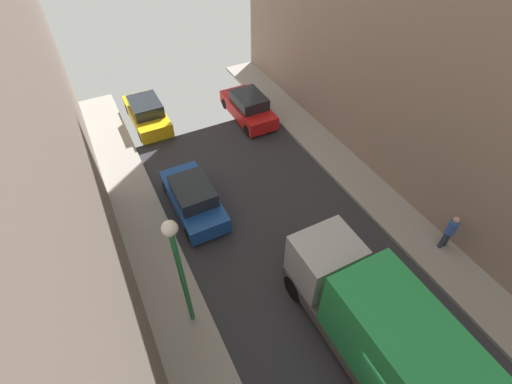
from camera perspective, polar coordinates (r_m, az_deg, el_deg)
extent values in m
cube|color=#194799|center=(16.33, -9.72, -1.28)|extent=(1.76, 4.20, 0.76)
cube|color=#1E2328|center=(15.73, -9.84, 0.13)|extent=(1.56, 2.10, 0.64)
cylinder|color=black|center=(17.47, -13.77, 0.64)|extent=(0.22, 0.64, 0.64)
cylinder|color=black|center=(17.71, -9.02, 2.26)|extent=(0.22, 0.64, 0.64)
cylinder|color=black|center=(15.37, -10.34, -6.55)|extent=(0.22, 0.64, 0.64)
cylinder|color=black|center=(15.63, -4.98, -4.58)|extent=(0.22, 0.64, 0.64)
cube|color=gold|center=(22.16, -16.59, 11.36)|extent=(1.76, 4.20, 0.76)
cube|color=#1E2328|center=(21.67, -16.87, 12.70)|extent=(1.56, 2.10, 0.64)
cylinder|color=black|center=(23.52, -19.31, 12.08)|extent=(0.22, 0.64, 0.64)
cylinder|color=black|center=(23.70, -15.64, 13.24)|extent=(0.22, 0.64, 0.64)
cylinder|color=black|center=(20.92, -17.39, 8.18)|extent=(0.22, 0.64, 0.64)
cylinder|color=black|center=(21.11, -13.33, 9.49)|extent=(0.22, 0.64, 0.64)
cube|color=red|center=(21.82, -1.24, 12.75)|extent=(1.76, 4.20, 0.76)
cube|color=#1E2328|center=(21.34, -1.08, 14.15)|extent=(1.56, 2.10, 0.64)
cylinder|color=black|center=(22.88, -4.81, 13.59)|extent=(0.22, 0.64, 0.64)
cylinder|color=black|center=(23.42, -1.20, 14.54)|extent=(0.22, 0.64, 0.64)
cylinder|color=black|center=(20.50, -1.26, 9.63)|extent=(0.22, 0.64, 0.64)
cylinder|color=black|center=(21.11, 2.61, 10.74)|extent=(0.22, 0.64, 0.64)
cube|color=#4C4C51|center=(12.95, 16.49, -20.67)|extent=(2.20, 6.60, 0.50)
cube|color=#B7B7BC|center=(12.78, 10.73, -10.31)|extent=(2.10, 1.80, 1.70)
cube|color=green|center=(11.48, 21.36, -21.31)|extent=(2.24, 4.20, 2.40)
cylinder|color=black|center=(13.62, 6.00, -14.59)|extent=(0.30, 0.96, 0.96)
cylinder|color=black|center=(14.37, 12.79, -11.23)|extent=(0.30, 0.96, 0.96)
cylinder|color=#2D334C|center=(16.42, 27.15, -6.73)|extent=(0.18, 0.18, 0.82)
cylinder|color=#2D334C|center=(16.56, 27.64, -6.42)|extent=(0.18, 0.18, 0.82)
cylinder|color=#3359B2|center=(15.99, 28.25, -4.92)|extent=(0.36, 0.36, 0.64)
sphere|color=tan|center=(15.68, 28.82, -3.83)|extent=(0.24, 0.24, 0.24)
cylinder|color=#26723F|center=(11.55, -11.24, -13.62)|extent=(0.16, 0.16, 4.64)
sphere|color=white|center=(9.52, -13.35, -5.56)|extent=(0.44, 0.44, 0.44)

